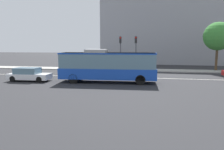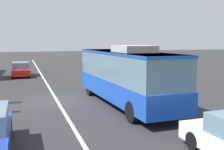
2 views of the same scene
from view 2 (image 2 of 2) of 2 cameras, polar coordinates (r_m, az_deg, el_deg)
name	(u,v)px [view 2 (image 2 of 2)]	position (r m, az deg, el deg)	size (l,w,h in m)	color
ground_plane	(57,101)	(17.59, -11.27, -5.25)	(160.00, 160.00, 0.00)	#28282B
lane_centre_line	(57,101)	(17.58, -11.27, -5.23)	(76.00, 0.16, 0.01)	silver
transit_bus	(125,74)	(15.96, 2.68, 0.22)	(10.11, 2.98, 3.46)	#1947B7
sedan_red	(21,69)	(30.48, -18.30, 1.12)	(4.53, 1.87, 1.46)	#B21919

